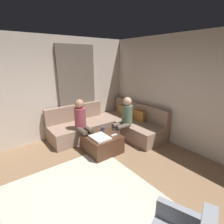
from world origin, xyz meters
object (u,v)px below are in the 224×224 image
coffee_mug (103,129)px  ottoman (102,143)px  sectional_couch (109,125)px  game_remote (114,135)px  person_on_couch_back (124,118)px  person_on_couch_side (82,122)px

coffee_mug → ottoman: bearing=-39.3°
ottoman → coffee_mug: bearing=140.7°
coffee_mug → sectional_couch: bearing=130.2°
sectional_couch → ottoman: (0.67, -0.71, -0.07)m
game_remote → person_on_couch_back: size_ratio=0.12×
coffee_mug → person_on_couch_side: (-0.30, -0.41, 0.19)m
coffee_mug → person_on_couch_back: size_ratio=0.08×
game_remote → person_on_couch_side: (-0.70, -0.45, 0.23)m
ottoman → person_on_couch_back: person_on_couch_back is taller
coffee_mug → game_remote: bearing=5.7°
sectional_couch → person_on_couch_side: size_ratio=2.12×
ottoman → coffee_mug: 0.38m
coffee_mug → person_on_couch_side: size_ratio=0.08×
person_on_couch_back → coffee_mug: bearing=77.5°
sectional_couch → coffee_mug: (0.45, -0.53, 0.19)m
coffee_mug → person_on_couch_side: 0.54m
sectional_couch → coffee_mug: size_ratio=26.84×
sectional_couch → coffee_mug: 0.71m
sectional_couch → person_on_couch_back: size_ratio=2.12×
ottoman → person_on_couch_side: size_ratio=0.63×
person_on_couch_back → person_on_couch_side: size_ratio=1.00×
ottoman → game_remote: 0.36m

